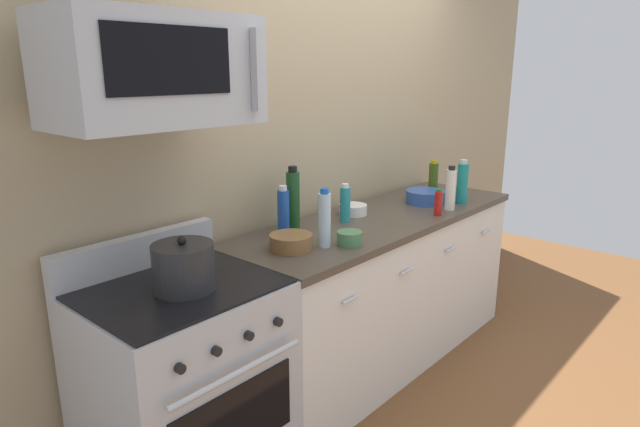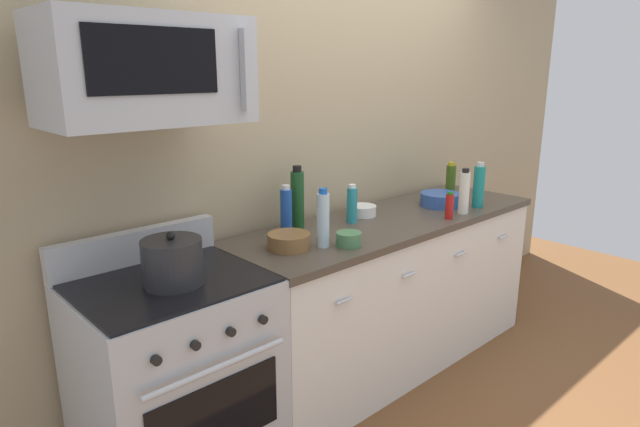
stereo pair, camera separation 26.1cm
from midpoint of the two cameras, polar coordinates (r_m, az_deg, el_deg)
ground_plane at (r=3.52m, az=4.04°, el=-14.86°), size 6.20×6.20×0.00m
back_wall at (r=3.34m, az=-1.18°, el=8.09°), size 5.17×0.10×2.70m
counter_unit at (r=3.32m, az=4.19°, el=-7.96°), size 2.08×0.66×0.92m
range_oven at (r=2.47m, az=-17.21°, el=-17.12°), size 0.76×0.69×1.07m
microwave at (r=2.14m, az=-20.57°, el=13.99°), size 0.74×0.44×0.40m
bottle_olive_oil at (r=3.66m, az=9.90°, el=3.55°), size 0.06×0.06×0.25m
bottle_sparkling_teal at (r=3.51m, az=12.78°, el=3.16°), size 0.07×0.07×0.28m
bottle_hot_sauce_red at (r=3.20m, az=10.14°, el=1.07°), size 0.05×0.05×0.16m
bottle_soda_blue at (r=2.78m, az=-6.58°, el=0.13°), size 0.06×0.06×0.26m
bottle_dish_soap at (r=3.01m, az=0.20°, el=1.00°), size 0.06×0.06×0.22m
bottle_water_clear at (r=2.58m, az=-2.42°, el=-0.64°), size 0.06×0.06×0.29m
bottle_vinegar_white at (r=3.33m, az=11.47°, el=2.51°), size 0.06×0.06×0.27m
bottle_wine_green at (r=2.86m, az=-5.48°, el=1.40°), size 0.07×0.07×0.34m
bowl_green_glaze at (r=2.63m, az=0.32°, el=-2.64°), size 0.12×0.12×0.07m
bowl_blue_mixing at (r=3.50m, az=8.98°, el=1.79°), size 0.25×0.25×0.08m
bowl_wooden_salad at (r=2.58m, az=-5.98°, el=-2.99°), size 0.21×0.21×0.07m
bowl_white_ceramic at (r=3.18m, az=1.17°, el=0.43°), size 0.16×0.16×0.06m
stockpot at (r=2.19m, az=-17.57°, el=-5.46°), size 0.24×0.24×0.22m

